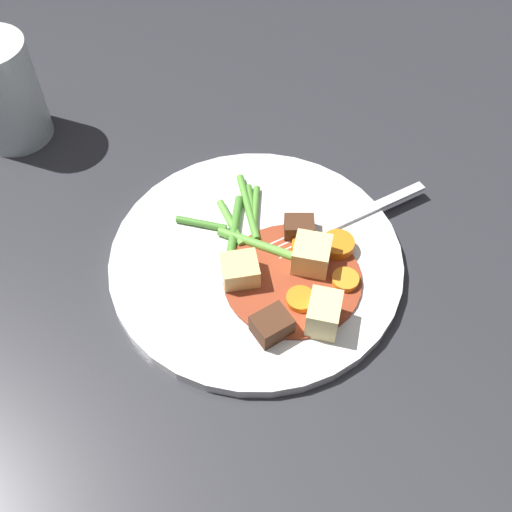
% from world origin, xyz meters
% --- Properties ---
extents(ground_plane, '(3.00, 3.00, 0.00)m').
position_xyz_m(ground_plane, '(0.00, 0.00, 0.00)').
color(ground_plane, '#2D2D33').
extents(dinner_plate, '(0.28, 0.28, 0.01)m').
position_xyz_m(dinner_plate, '(0.00, 0.00, 0.01)').
color(dinner_plate, white).
rests_on(dinner_plate, ground_plane).
extents(stew_sauce, '(0.13, 0.13, 0.00)m').
position_xyz_m(stew_sauce, '(0.04, -0.01, 0.01)').
color(stew_sauce, '#93381E').
rests_on(stew_sauce, dinner_plate).
extents(carrot_slice_0, '(0.03, 0.03, 0.01)m').
position_xyz_m(carrot_slice_0, '(0.06, 0.04, 0.02)').
color(carrot_slice_0, orange).
rests_on(carrot_slice_0, dinner_plate).
extents(carrot_slice_1, '(0.03, 0.03, 0.01)m').
position_xyz_m(carrot_slice_1, '(0.09, 0.01, 0.02)').
color(carrot_slice_1, orange).
rests_on(carrot_slice_1, dinner_plate).
extents(carrot_slice_2, '(0.03, 0.03, 0.01)m').
position_xyz_m(carrot_slice_2, '(0.06, -0.03, 0.02)').
color(carrot_slice_2, orange).
rests_on(carrot_slice_2, dinner_plate).
extents(carrot_slice_3, '(0.05, 0.05, 0.01)m').
position_xyz_m(carrot_slice_3, '(0.04, 0.03, 0.02)').
color(carrot_slice_3, orange).
rests_on(carrot_slice_3, dinner_plate).
extents(potato_chunk_0, '(0.04, 0.04, 0.03)m').
position_xyz_m(potato_chunk_0, '(0.05, 0.01, 0.03)').
color(potato_chunk_0, '#EAD68C').
rests_on(potato_chunk_0, dinner_plate).
extents(potato_chunk_1, '(0.03, 0.04, 0.03)m').
position_xyz_m(potato_chunk_1, '(0.09, -0.04, 0.03)').
color(potato_chunk_1, '#EAD68C').
rests_on(potato_chunk_1, dinner_plate).
extents(potato_chunk_2, '(0.04, 0.04, 0.02)m').
position_xyz_m(potato_chunk_2, '(0.00, -0.03, 0.02)').
color(potato_chunk_2, '#E5CC7A').
rests_on(potato_chunk_2, dinner_plate).
extents(meat_chunk_0, '(0.04, 0.03, 0.02)m').
position_xyz_m(meat_chunk_0, '(0.02, 0.04, 0.02)').
color(meat_chunk_0, '#4C2B19').
rests_on(meat_chunk_0, dinner_plate).
extents(meat_chunk_1, '(0.04, 0.04, 0.02)m').
position_xyz_m(meat_chunk_1, '(0.05, -0.06, 0.02)').
color(meat_chunk_1, '#4C2B19').
rests_on(meat_chunk_1, dinner_plate).
extents(green_bean_0, '(0.08, 0.02, 0.01)m').
position_xyz_m(green_bean_0, '(-0.01, 0.01, 0.02)').
color(green_bean_0, '#66AD42').
rests_on(green_bean_0, dinner_plate).
extents(green_bean_1, '(0.04, 0.06, 0.01)m').
position_xyz_m(green_bean_1, '(-0.03, 0.05, 0.02)').
color(green_bean_1, '#4C8E33').
rests_on(green_bean_1, dinner_plate).
extents(green_bean_2, '(0.05, 0.04, 0.01)m').
position_xyz_m(green_bean_2, '(-0.04, 0.02, 0.02)').
color(green_bean_2, '#66AD42').
rests_on(green_bean_2, dinner_plate).
extents(green_bean_3, '(0.06, 0.07, 0.01)m').
position_xyz_m(green_bean_3, '(-0.03, 0.05, 0.02)').
color(green_bean_3, '#599E38').
rests_on(green_bean_3, dinner_plate).
extents(green_bean_4, '(0.05, 0.02, 0.01)m').
position_xyz_m(green_bean_4, '(-0.06, 0.01, 0.02)').
color(green_bean_4, '#4C8E33').
rests_on(green_bean_4, dinner_plate).
extents(green_bean_5, '(0.04, 0.08, 0.01)m').
position_xyz_m(green_bean_5, '(-0.03, 0.02, 0.02)').
color(green_bean_5, '#4C8E33').
rests_on(green_bean_5, dinner_plate).
extents(green_bean_6, '(0.03, 0.05, 0.01)m').
position_xyz_m(green_bean_6, '(-0.03, 0.05, 0.02)').
color(green_bean_6, '#599E38').
rests_on(green_bean_6, dinner_plate).
extents(fork, '(0.11, 0.16, 0.00)m').
position_xyz_m(fork, '(0.06, 0.08, 0.01)').
color(fork, silver).
rests_on(fork, dinner_plate).
extents(water_glass, '(0.08, 0.08, 0.12)m').
position_xyz_m(water_glass, '(-0.32, 0.03, 0.06)').
color(water_glass, silver).
rests_on(water_glass, ground_plane).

